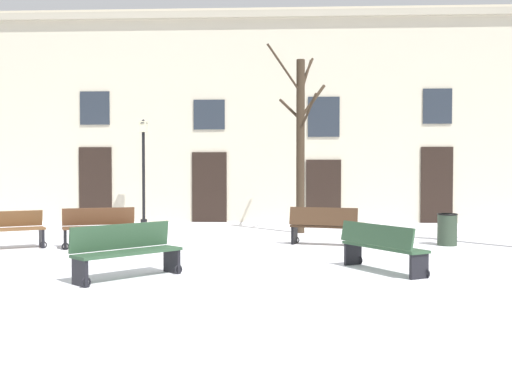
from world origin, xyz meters
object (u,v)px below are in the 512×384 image
(bench_near_lamp, at_px, (324,226))
(bench_back_to_back_left, at_px, (99,227))
(bench_by_litter_bin, at_px, (126,251))
(litter_bin, at_px, (447,229))
(bench_facing_shops, at_px, (381,246))
(tree_foreground, at_px, (301,138))
(streetlamp, at_px, (143,160))
(bench_far_corner, at_px, (3,229))

(bench_near_lamp, distance_m, bench_back_to_back_left, 5.36)
(bench_back_to_back_left, bearing_deg, bench_by_litter_bin, -89.24)
(litter_bin, height_order, bench_facing_shops, bench_facing_shops)
(bench_by_litter_bin, relative_size, bench_facing_shops, 0.94)
(tree_foreground, bearing_deg, litter_bin, -39.72)
(streetlamp, height_order, bench_near_lamp, streetlamp)
(streetlamp, bearing_deg, bench_facing_shops, -54.82)
(tree_foreground, height_order, bench_near_lamp, tree_foreground)
(tree_foreground, xyz_separation_m, litter_bin, (3.47, -2.88, -2.36))
(streetlamp, distance_m, litter_bin, 10.22)
(bench_near_lamp, relative_size, bench_back_to_back_left, 1.00)
(bench_near_lamp, distance_m, bench_facing_shops, 3.89)
(streetlamp, bearing_deg, litter_bin, -30.91)
(tree_foreground, relative_size, bench_far_corner, 2.99)
(bench_facing_shops, bearing_deg, litter_bin, -60.99)
(streetlamp, bearing_deg, tree_foreground, -23.89)
(tree_foreground, height_order, bench_far_corner, tree_foreground)
(bench_back_to_back_left, bearing_deg, bench_near_lamp, -15.39)
(bench_near_lamp, relative_size, bench_by_litter_bin, 1.01)
(bench_near_lamp, xyz_separation_m, bench_back_to_back_left, (-5.32, -0.63, 0.01))
(bench_near_lamp, relative_size, bench_facing_shops, 0.95)
(bench_by_litter_bin, bearing_deg, bench_facing_shops, -35.60)
(streetlamp, xyz_separation_m, bench_near_lamp, (5.66, -5.29, -1.69))
(litter_bin, bearing_deg, bench_back_to_back_left, -174.78)
(streetlamp, relative_size, bench_back_to_back_left, 2.03)
(litter_bin, height_order, bench_far_corner, bench_far_corner)
(streetlamp, height_order, bench_back_to_back_left, streetlamp)
(streetlamp, relative_size, bench_facing_shops, 1.92)
(bench_back_to_back_left, relative_size, bench_far_corner, 0.97)
(bench_facing_shops, bearing_deg, bench_back_to_back_left, 30.66)
(streetlamp, height_order, bench_facing_shops, streetlamp)
(tree_foreground, height_order, bench_facing_shops, tree_foreground)
(bench_near_lamp, bearing_deg, bench_back_to_back_left, 23.32)
(bench_near_lamp, distance_m, bench_far_corner, 7.50)
(litter_bin, bearing_deg, bench_near_lamp, -177.64)
(bench_far_corner, relative_size, bench_facing_shops, 0.98)
(litter_bin, relative_size, bench_far_corner, 0.43)
(tree_foreground, xyz_separation_m, bench_by_litter_bin, (-3.09, -7.72, -2.29))
(streetlamp, xyz_separation_m, bench_far_corner, (-1.75, -6.41, -1.71))
(litter_bin, bearing_deg, bench_facing_shops, -119.29)
(bench_back_to_back_left, height_order, bench_far_corner, bench_back_to_back_left)
(tree_foreground, xyz_separation_m, streetlamp, (-5.16, 2.29, -0.58))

